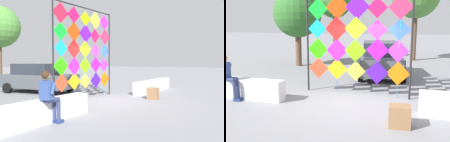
# 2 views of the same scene
# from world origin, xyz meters

# --- Properties ---
(ground) EXTENTS (120.00, 120.00, 0.00)m
(ground) POSITION_xyz_m (0.00, 0.00, 0.00)
(ground) COLOR gray
(plaza_ledge_left) EXTENTS (4.41, 0.46, 0.68)m
(plaza_ledge_left) POSITION_xyz_m (-4.32, -0.27, 0.34)
(plaza_ledge_left) COLOR silver
(plaza_ledge_left) RESTS_ON ground
(plaza_ledge_right) EXTENTS (4.41, 0.46, 0.68)m
(plaza_ledge_right) POSITION_xyz_m (4.32, -0.27, 0.34)
(plaza_ledge_right) COLOR silver
(plaza_ledge_right) RESTS_ON ground
(kite_display_rack) EXTENTS (3.80, 0.26, 4.29)m
(kite_display_rack) POSITION_xyz_m (-0.06, 1.32, 2.43)
(kite_display_rack) COLOR #232328
(kite_display_rack) RESTS_ON ground
(seated_vendor) EXTENTS (0.69, 0.53, 1.52)m
(seated_vendor) POSITION_xyz_m (-3.89, -0.61, 0.90)
(seated_vendor) COLOR navy
(seated_vendor) RESTS_ON ground
(parked_car) EXTENTS (2.67, 4.52, 1.65)m
(parked_car) POSITION_xyz_m (0.27, 5.07, 0.84)
(parked_car) COLOR #4C5156
(parked_car) RESTS_ON ground
(cardboard_box_large) EXTENTS (0.56, 0.51, 0.53)m
(cardboard_box_large) POSITION_xyz_m (1.69, -1.34, 0.27)
(cardboard_box_large) COLOR olive
(cardboard_box_large) RESTS_ON ground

